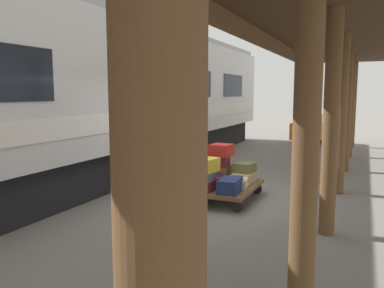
# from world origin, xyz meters

# --- Properties ---
(ground_plane) EXTENTS (60.00, 60.00, 0.00)m
(ground_plane) POSITION_xyz_m (0.00, 0.00, 0.00)
(ground_plane) COLOR slate
(platform_canopy) EXTENTS (3.20, 19.59, 3.56)m
(platform_canopy) POSITION_xyz_m (-2.10, 0.00, 3.24)
(platform_canopy) COLOR brown
(platform_canopy) RESTS_ON ground_plane
(train_car) EXTENTS (3.02, 20.63, 4.00)m
(train_car) POSITION_xyz_m (3.63, 0.00, 2.06)
(train_car) COLOR silver
(train_car) RESTS_ON ground_plane
(luggage_cart) EXTENTS (1.20, 1.77, 0.30)m
(luggage_cart) POSITION_xyz_m (-0.08, 0.12, 0.26)
(luggage_cart) COLOR brown
(luggage_cart) RESTS_ON ground_plane
(suitcase_tan_vintage) EXTENTS (0.41, 0.62, 0.20)m
(suitcase_tan_vintage) POSITION_xyz_m (-0.35, -0.36, 0.40)
(suitcase_tan_vintage) COLOR tan
(suitcase_tan_vintage) RESTS_ON luggage_cart
(suitcase_black_hardshell) EXTENTS (0.51, 0.53, 0.19)m
(suitcase_black_hardshell) POSITION_xyz_m (0.19, 0.12, 0.39)
(suitcase_black_hardshell) COLOR black
(suitcase_black_hardshell) RESTS_ON luggage_cart
(suitcase_cream_canvas) EXTENTS (0.46, 0.63, 0.17)m
(suitcase_cream_canvas) POSITION_xyz_m (-0.35, 0.12, 0.39)
(suitcase_cream_canvas) COLOR beige
(suitcase_cream_canvas) RESTS_ON luggage_cart
(suitcase_brown_leather) EXTENTS (0.43, 0.62, 0.28)m
(suitcase_brown_leather) POSITION_xyz_m (0.19, -0.36, 0.44)
(suitcase_brown_leather) COLOR brown
(suitcase_brown_leather) RESTS_ON luggage_cart
(suitcase_navy_fabric) EXTENTS (0.40, 0.65, 0.26)m
(suitcase_navy_fabric) POSITION_xyz_m (-0.35, 0.61, 0.43)
(suitcase_navy_fabric) COLOR navy
(suitcase_navy_fabric) RESTS_ON luggage_cart
(suitcase_burgundy_valise) EXTENTS (0.58, 0.66, 0.21)m
(suitcase_burgundy_valise) POSITION_xyz_m (0.19, 0.61, 0.40)
(suitcase_burgundy_valise) COLOR maroon
(suitcase_burgundy_valise) RESTS_ON luggage_cart
(suitcase_slate_roller) EXTENTS (0.39, 0.58, 0.15)m
(suitcase_slate_roller) POSITION_xyz_m (0.16, 0.61, 0.58)
(suitcase_slate_roller) COLOR #4C515B
(suitcase_slate_roller) RESTS_ON suitcase_burgundy_valise
(suitcase_maroon_trunk) EXTENTS (0.35, 0.46, 0.24)m
(suitcase_maroon_trunk) POSITION_xyz_m (0.17, -0.34, 0.70)
(suitcase_maroon_trunk) COLOR maroon
(suitcase_maroon_trunk) RESTS_ON suitcase_brown_leather
(suitcase_red_plastic) EXTENTS (0.46, 0.47, 0.25)m
(suitcase_red_plastic) POSITION_xyz_m (0.16, -0.32, 0.95)
(suitcase_red_plastic) COLOR #AD231E
(suitcase_red_plastic) RESTS_ON suitcase_maroon_trunk
(suitcase_yellow_case) EXTENTS (0.46, 0.51, 0.26)m
(suitcase_yellow_case) POSITION_xyz_m (0.15, 0.61, 0.79)
(suitcase_yellow_case) COLOR gold
(suitcase_yellow_case) RESTS_ON suitcase_slate_roller
(suitcase_olive_duffel) EXTENTS (0.45, 0.49, 0.20)m
(suitcase_olive_duffel) POSITION_xyz_m (-0.33, -0.40, 0.60)
(suitcase_olive_duffel) COLOR brown
(suitcase_olive_duffel) RESTS_ON suitcase_tan_vintage
(porter_in_overalls) EXTENTS (0.73, 0.55, 1.70)m
(porter_in_overalls) POSITION_xyz_m (0.79, -0.06, 0.93)
(porter_in_overalls) COLOR navy
(porter_in_overalls) RESTS_ON ground_plane
(porter_by_door) EXTENTS (0.74, 0.61, 1.70)m
(porter_by_door) POSITION_xyz_m (1.56, -0.17, 0.93)
(porter_by_door) COLOR #332D28
(porter_by_door) RESTS_ON ground_plane
(baggage_tug) EXTENTS (1.46, 1.91, 1.30)m
(baggage_tug) POSITION_xyz_m (-0.46, -9.83, 0.63)
(baggage_tug) COLOR orange
(baggage_tug) RESTS_ON ground_plane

